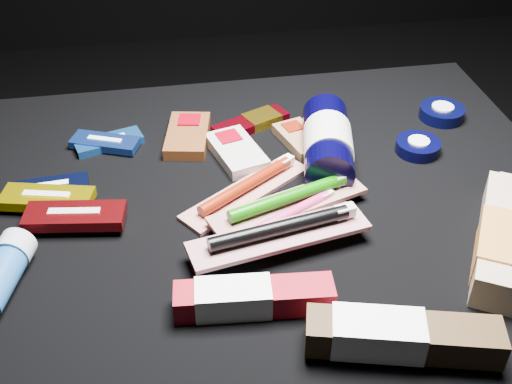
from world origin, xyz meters
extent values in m
plane|color=black|center=(0.00, 0.00, 0.00)|extent=(3.00, 3.00, 0.00)
cube|color=black|center=(0.00, 0.00, 0.20)|extent=(0.98, 0.78, 0.40)
cube|color=blue|center=(-0.20, 0.20, 0.41)|extent=(0.12, 0.07, 0.01)
cube|color=#BBBBB6|center=(-0.20, 0.20, 0.41)|extent=(0.06, 0.03, 0.01)
cube|color=navy|center=(-0.20, 0.20, 0.41)|extent=(0.12, 0.08, 0.01)
cube|color=white|center=(-0.20, 0.20, 0.41)|extent=(0.06, 0.03, 0.01)
cube|color=black|center=(-0.28, 0.08, 0.41)|extent=(0.12, 0.05, 0.01)
cube|color=white|center=(-0.28, 0.08, 0.41)|extent=(0.06, 0.01, 0.02)
cube|color=#BBA701|center=(-0.28, 0.05, 0.42)|extent=(0.14, 0.08, 0.02)
cube|color=silver|center=(-0.28, 0.05, 0.42)|extent=(0.07, 0.03, 0.02)
cube|color=maroon|center=(-0.24, 0.00, 0.42)|extent=(0.14, 0.07, 0.02)
cube|color=beige|center=(-0.24, 0.00, 0.42)|extent=(0.07, 0.02, 0.02)
cube|color=brown|center=(-0.07, 0.19, 0.41)|extent=(0.09, 0.13, 0.02)
cube|color=maroon|center=(-0.06, 0.23, 0.41)|extent=(0.04, 0.04, 0.02)
cube|color=beige|center=(0.00, 0.13, 0.41)|extent=(0.09, 0.13, 0.02)
cube|color=maroon|center=(0.00, 0.16, 0.41)|extent=(0.04, 0.04, 0.02)
cube|color=olive|center=(0.11, 0.16, 0.41)|extent=(0.08, 0.11, 0.02)
cube|color=#651207|center=(0.11, 0.18, 0.41)|extent=(0.04, 0.04, 0.02)
cube|color=#69030F|center=(0.04, 0.22, 0.41)|extent=(0.14, 0.09, 0.01)
cube|color=#A48419|center=(0.06, 0.23, 0.41)|extent=(0.07, 0.06, 0.02)
cylinder|color=black|center=(0.14, 0.09, 0.44)|extent=(0.11, 0.19, 0.07)
cylinder|color=silver|center=(0.14, 0.09, 0.44)|extent=(0.09, 0.09, 0.08)
cylinder|color=black|center=(0.16, 0.19, 0.44)|extent=(0.03, 0.03, 0.03)
cube|color=black|center=(0.17, 0.22, 0.43)|extent=(0.03, 0.04, 0.02)
cylinder|color=black|center=(0.37, 0.19, 0.41)|extent=(0.08, 0.08, 0.02)
cylinder|color=silver|center=(0.37, 0.19, 0.41)|extent=(0.04, 0.04, 0.02)
cylinder|color=black|center=(0.29, 0.10, 0.41)|extent=(0.07, 0.07, 0.02)
cylinder|color=silver|center=(0.29, 0.10, 0.41)|extent=(0.03, 0.03, 0.02)
cube|color=tan|center=(0.32, -0.15, 0.42)|extent=(0.19, 0.24, 0.05)
cube|color=#BD7535|center=(0.31, -0.17, 0.43)|extent=(0.13, 0.13, 0.05)
cylinder|color=#A0B0BF|center=(-0.31, -0.06, 0.42)|extent=(0.05, 0.04, 0.05)
cube|color=silver|center=(0.00, 0.03, 0.40)|extent=(0.21, 0.17, 0.01)
cylinder|color=maroon|center=(0.00, 0.03, 0.42)|extent=(0.15, 0.11, 0.02)
cube|color=white|center=(0.07, 0.08, 0.42)|extent=(0.03, 0.03, 0.01)
cube|color=beige|center=(0.05, -0.05, 0.41)|extent=(0.19, 0.13, 0.01)
cylinder|color=#CB2D6C|center=(0.05, -0.05, 0.42)|extent=(0.14, 0.08, 0.01)
cube|color=silver|center=(0.11, -0.02, 0.42)|extent=(0.02, 0.02, 0.01)
cube|color=beige|center=(0.06, -0.02, 0.42)|extent=(0.24, 0.13, 0.01)
cylinder|color=#0C6202|center=(0.06, -0.02, 0.43)|extent=(0.18, 0.08, 0.02)
cube|color=silver|center=(0.14, 0.01, 0.43)|extent=(0.03, 0.02, 0.01)
cube|color=silver|center=(0.03, -0.09, 0.42)|extent=(0.25, 0.10, 0.01)
cylinder|color=black|center=(0.03, -0.09, 0.44)|extent=(0.19, 0.05, 0.02)
cube|color=#BCBBB7|center=(0.12, -0.08, 0.44)|extent=(0.03, 0.02, 0.01)
cube|color=maroon|center=(-0.02, -0.19, 0.42)|extent=(0.19, 0.06, 0.03)
cube|color=white|center=(-0.05, -0.19, 0.42)|extent=(0.09, 0.05, 0.04)
cube|color=#362510|center=(0.13, -0.28, 0.43)|extent=(0.22, 0.10, 0.04)
cube|color=white|center=(0.10, -0.27, 0.43)|extent=(0.11, 0.07, 0.04)
camera|label=1|loc=(-0.11, -0.71, 0.98)|focal=45.00mm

